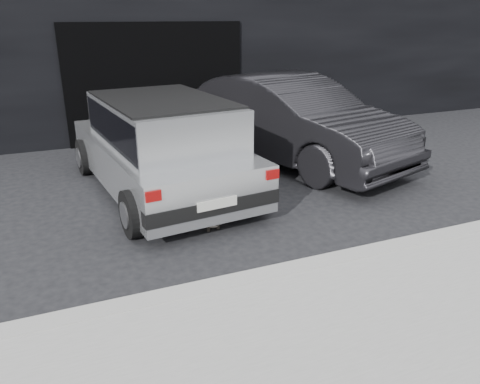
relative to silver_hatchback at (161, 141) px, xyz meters
name	(u,v)px	position (x,y,z in m)	size (l,w,h in m)	color
ground	(158,206)	(-0.25, -0.58, -0.85)	(80.00, 80.00, 0.00)	black
building_facade	(135,25)	(0.75, 5.42, 1.65)	(34.00, 4.00, 5.00)	black
garage_opening	(157,83)	(0.75, 3.41, 0.45)	(4.00, 0.10, 2.60)	black
curb	(299,270)	(0.75, -3.18, -0.79)	(18.00, 0.25, 0.12)	#989792
sidewalk	(365,333)	(0.75, -4.38, -0.79)	(18.00, 2.20, 0.11)	#989792
silver_hatchback	(161,141)	(0.00, 0.00, 0.00)	(2.45, 4.40, 1.56)	#BBBEC0
second_car	(290,119)	(2.74, 0.78, -0.02)	(1.75, 5.03, 1.66)	black
cat_siamese	(209,218)	(0.23, -1.59, -0.71)	(0.37, 0.86, 0.30)	beige
cat_white	(174,207)	(-0.14, -1.17, -0.65)	(0.86, 0.33, 0.40)	silver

